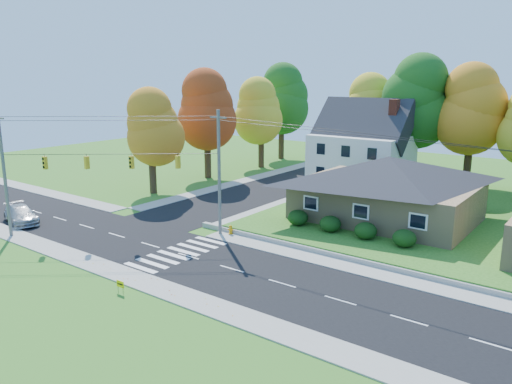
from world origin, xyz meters
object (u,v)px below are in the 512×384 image
Objects in this scene: white_car at (327,166)px; silver_sedan at (21,215)px; fire_hydrant at (231,230)px; ranch_house at (387,187)px.

silver_sedan is at bearing -112.77° from white_car.
white_car reaches higher than fire_hydrant.
white_car is 4.76× the size of fire_hydrant.
ranch_house is at bearing -58.63° from white_car.
ranch_house is 13.88m from fire_hydrant.
silver_sedan is 38.94m from white_car.
ranch_house reaches higher than fire_hydrant.
white_car is (-16.23, 19.11, -2.60)m from ranch_house.
white_car is at bearing 130.35° from ranch_house.
silver_sedan reaches higher than white_car.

